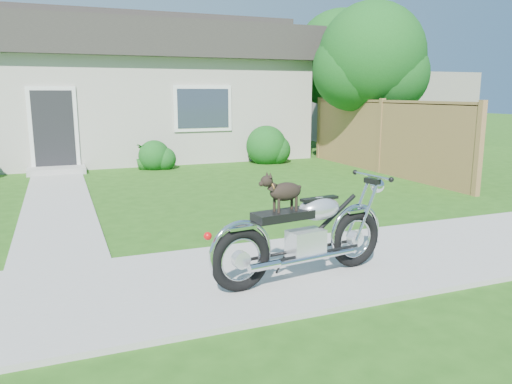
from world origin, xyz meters
The scene contains 10 objects.
ground centered at (0.00, 0.00, 0.00)m, with size 80.00×80.00×0.00m, color #235114.
sidewalk centered at (0.00, 0.00, 0.02)m, with size 24.00×2.20×0.04m, color #9E9B93.
walkway centered at (-1.50, 5.00, 0.01)m, with size 1.20×8.00×0.03m, color #9E9B93.
house centered at (0.00, 11.99, 2.16)m, with size 12.60×7.03×4.50m.
fence centered at (6.30, 5.75, 0.94)m, with size 0.12×6.62×1.90m.
tree_near centered at (6.89, 6.93, 2.88)m, with size 2.94×2.93×4.50m.
tree_far centered at (7.82, 10.13, 3.09)m, with size 3.14×3.14×4.82m.
shrub_row centered at (0.65, 8.50, 0.43)m, with size 10.79×1.19×1.19m.
potted_plant_right centered at (0.69, 8.55, 0.35)m, with size 0.39×0.39×0.70m, color #1A5918.
motorcycle_with_dog centered at (1.01, -0.35, 0.55)m, with size 2.22×0.66×1.18m.
Camera 1 is at (-1.40, -4.99, 2.03)m, focal length 35.00 mm.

